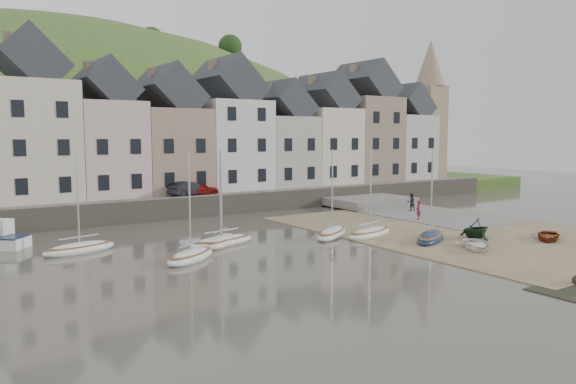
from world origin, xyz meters
TOP-DOWN VIEW (x-y plane):
  - ground at (0.00, 0.00)m, footprint 160.00×160.00m
  - quay_land at (0.00, 32.00)m, footprint 90.00×30.00m
  - quay_street at (0.00, 20.50)m, footprint 70.00×7.00m
  - seawall at (0.00, 17.00)m, footprint 70.00×1.20m
  - beach at (11.00, 0.00)m, footprint 18.00×26.00m
  - slipway at (15.00, 8.00)m, footprint 8.00×18.00m
  - hillside at (-5.00, 60.00)m, footprint 134.40×84.00m
  - townhouse_terrace at (1.76, 24.00)m, footprint 61.05×8.00m
  - church_spire at (34.55, 24.00)m, footprint 4.00×4.00m
  - sailboat_0 at (-14.09, 7.61)m, footprint 4.78×2.52m
  - sailboat_1 at (-9.35, 1.91)m, footprint 4.27×3.58m
  - sailboat_2 at (-5.94, 4.92)m, footprint 4.10×3.91m
  - sailboat_3 at (-5.94, 4.76)m, footprint 5.08×2.47m
  - sailboat_4 at (1.84, 3.21)m, footprint 4.87×4.11m
  - sailboat_5 at (6.32, -1.74)m, footprint 4.94×3.84m
  - sailboat_6 at (4.09, 1.77)m, footprint 4.96×2.72m
  - rowboat_white at (6.42, -5.28)m, footprint 3.67×3.81m
  - rowboat_green at (9.42, -2.97)m, footprint 2.60×2.25m
  - rowboat_red at (12.89, -6.10)m, footprint 3.68×3.35m
  - person_red at (12.10, 4.73)m, footprint 0.68×0.68m
  - person_dark at (15.54, 8.82)m, footprint 0.94×0.83m
  - car_left at (-0.62, 19.50)m, footprint 3.36×1.69m
  - car_right at (-1.86, 19.50)m, footprint 4.19×2.59m

SIDE VIEW (x-z plane):
  - hillside at x=-5.00m, z-range -59.99..24.01m
  - ground at x=0.00m, z-range 0.00..0.00m
  - beach at x=11.00m, z-range 0.00..0.06m
  - slipway at x=15.00m, z-range 0.00..0.12m
  - sailboat_4 at x=1.84m, z-range -2.90..3.42m
  - sailboat_3 at x=-5.94m, z-range -2.90..3.42m
  - sailboat_5 at x=6.32m, z-range -2.90..3.42m
  - sailboat_6 at x=4.09m, z-range -2.90..3.42m
  - sailboat_0 at x=-14.09m, z-range -2.90..3.42m
  - sailboat_2 at x=-5.94m, z-range -2.89..3.43m
  - sailboat_1 at x=-9.35m, z-range -2.89..3.43m
  - rowboat_red at x=12.89m, z-range 0.06..0.68m
  - rowboat_white at x=6.42m, z-range 0.06..0.70m
  - rowboat_green at x=9.42m, z-range 0.06..1.41m
  - quay_land at x=0.00m, z-range 0.00..1.50m
  - seawall at x=0.00m, z-range 0.00..1.80m
  - person_red at x=12.10m, z-range 0.12..1.72m
  - person_dark at x=15.54m, z-range 0.12..1.74m
  - quay_street at x=0.00m, z-range 1.50..1.60m
  - car_left at x=-0.62m, z-range 1.60..2.70m
  - car_right at x=-1.86m, z-range 1.60..2.90m
  - townhouse_terrace at x=1.76m, z-range 0.36..14.29m
  - church_spire at x=34.55m, z-range 2.06..20.06m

